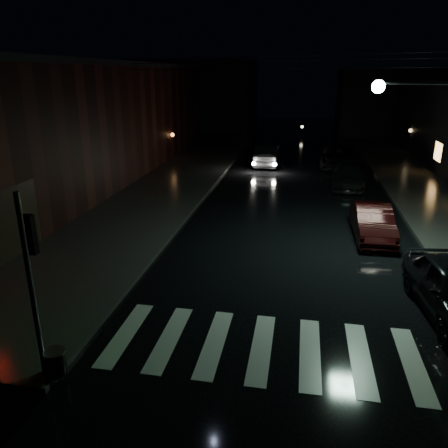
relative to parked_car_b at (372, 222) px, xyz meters
The scene contains 12 objects.
ground 10.99m from the parked_car_b, 124.21° to the right, with size 120.00×120.00×0.00m, color black.
sidewalk_left 12.22m from the parked_car_b, 156.19° to the left, with size 6.00×44.00×0.15m, color #282826.
sidewalk_right 6.27m from the parked_car_b, 52.13° to the left, with size 4.00×44.00×0.15m, color #282826.
building_left 19.65m from the parked_car_b, 159.12° to the left, with size 10.00×36.00×7.00m, color black.
building_far_left 39.54m from the parked_car_b, 114.23° to the left, with size 14.00×10.00×8.00m, color black.
building_far_right 36.88m from the parked_car_b, 77.70° to the left, with size 14.00×10.00×7.00m, color black.
crosswalk 9.16m from the parked_car_b, 110.28° to the right, with size 9.00×3.00×0.01m, color beige.
signal_pole_corner 13.44m from the parked_car_b, 128.28° to the right, with size 0.68×0.61×4.20m.
parked_car_b is the anchor object (origin of this frame).
parked_car_c 8.73m from the parked_car_b, 91.50° to the left, with size 1.86×4.58×1.33m, color black.
parked_car_d 14.65m from the parked_car_b, 91.44° to the left, with size 2.42×5.26×1.46m, color black.
oncoming_car 15.28m from the parked_car_b, 111.41° to the left, with size 1.62×4.66×1.53m, color black.
Camera 1 is at (3.11, -8.85, 6.53)m, focal length 35.00 mm.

